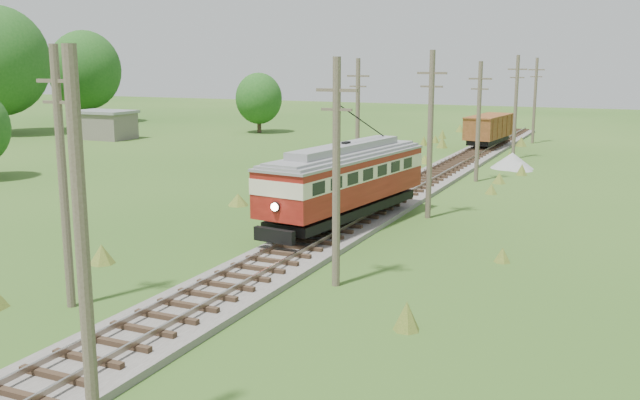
% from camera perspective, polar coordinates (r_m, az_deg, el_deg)
% --- Properties ---
extents(railbed_main, '(3.60, 96.00, 0.57)m').
position_cam_1_polar(railbed_main, '(43.05, 5.62, -0.01)').
color(railbed_main, '#605B54').
rests_on(railbed_main, ground).
extents(streetcar, '(4.49, 12.63, 5.72)m').
position_cam_1_polar(streetcar, '(36.11, 2.07, 1.86)').
color(streetcar, black).
rests_on(streetcar, ground).
extents(gondola, '(3.37, 8.38, 2.71)m').
position_cam_1_polar(gondola, '(70.76, 13.36, 5.61)').
color(gondola, black).
rests_on(gondola, ground).
extents(gravel_pile, '(3.47, 3.68, 1.26)m').
position_cam_1_polar(gravel_pile, '(58.54, 15.22, 3.01)').
color(gravel_pile, gray).
rests_on(gravel_pile, ground).
extents(utility_pole_r_1, '(0.30, 0.30, 8.80)m').
position_cam_1_polar(utility_pole_r_1, '(15.71, -18.42, -4.48)').
color(utility_pole_r_1, brown).
rests_on(utility_pole_r_1, ground).
extents(utility_pole_r_2, '(1.60, 0.30, 8.60)m').
position_cam_1_polar(utility_pole_r_2, '(26.42, 1.32, 2.32)').
color(utility_pole_r_2, brown).
rests_on(utility_pole_r_2, ground).
extents(utility_pole_r_3, '(1.60, 0.30, 9.00)m').
position_cam_1_polar(utility_pole_r_3, '(38.62, 8.81, 5.29)').
color(utility_pole_r_3, brown).
rests_on(utility_pole_r_3, ground).
extents(utility_pole_r_4, '(1.60, 0.30, 8.40)m').
position_cam_1_polar(utility_pole_r_4, '(51.28, 12.56, 6.23)').
color(utility_pole_r_4, brown).
rests_on(utility_pole_r_4, ground).
extents(utility_pole_r_5, '(1.60, 0.30, 8.90)m').
position_cam_1_polar(utility_pole_r_5, '(63.94, 15.38, 7.25)').
color(utility_pole_r_5, brown).
rests_on(utility_pole_r_5, ground).
extents(utility_pole_r_6, '(1.60, 0.30, 8.70)m').
position_cam_1_polar(utility_pole_r_6, '(76.82, 16.81, 7.69)').
color(utility_pole_r_6, brown).
rests_on(utility_pole_r_6, ground).
extents(utility_pole_l_a, '(1.60, 0.30, 9.00)m').
position_cam_1_polar(utility_pole_l_a, '(25.57, -19.91, 1.82)').
color(utility_pole_l_a, brown).
rests_on(utility_pole_l_a, ground).
extents(utility_pole_l_b, '(1.60, 0.30, 8.60)m').
position_cam_1_polar(utility_pole_l_b, '(49.59, 3.03, 6.44)').
color(utility_pole_l_b, brown).
rests_on(utility_pole_l_b, ground).
extents(tree_left_5, '(9.66, 9.66, 12.44)m').
position_cam_1_polar(tree_left_5, '(103.03, -18.30, 9.84)').
color(tree_left_5, '#38281C').
rests_on(tree_left_5, ground).
extents(tree_mid_a, '(5.46, 5.46, 7.03)m').
position_cam_1_polar(tree_mid_a, '(84.99, -4.92, 8.10)').
color(tree_mid_a, '#38281C').
rests_on(tree_mid_a, ground).
extents(shed, '(6.40, 4.40, 3.10)m').
position_cam_1_polar(shed, '(81.47, -16.87, 5.81)').
color(shed, slate).
rests_on(shed, ground).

